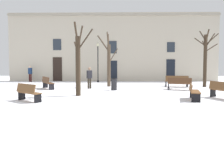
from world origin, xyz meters
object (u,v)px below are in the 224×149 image
streetlamp (98,58)px  person_crossing_plaza (89,77)px  litter_bin (114,84)px  bench_near_lamp (47,83)px  tree_foreground (78,62)px  tree_right_of_center (205,57)px  tree_center (109,62)px  bench_far_corner (224,90)px  bench_facing_shops (179,84)px  bench_back_to_back_right (28,92)px  bench_by_litter_bin (194,92)px  bench_back_to_back_left (177,81)px  person_near_bench (30,73)px

streetlamp → person_crossing_plaza: bearing=-92.2°
litter_bin → bench_near_lamp: bearing=172.3°
tree_foreground → tree_right_of_center: 11.04m
tree_center → streetlamp: tree_center is taller
bench_far_corner → bench_facing_shops: 4.05m
bench_back_to_back_right → tree_right_of_center: bearing=-115.9°
bench_near_lamp → bench_back_to_back_right: bearing=153.9°
tree_foreground → bench_by_litter_bin: size_ratio=2.65×
bench_far_corner → person_crossing_plaza: 9.32m
bench_facing_shops → streetlamp: bearing=-26.3°
tree_foreground → streetlamp: (0.43, 9.14, 0.52)m
bench_far_corner → bench_back_to_back_left: size_ratio=0.87×
tree_center → litter_bin: tree_center is taller
person_crossing_plaza → tree_right_of_center: bearing=150.5°
tree_right_of_center → person_crossing_plaza: tree_right_of_center is taller
bench_far_corner → litter_bin: bearing=31.4°
bench_back_to_back_left → streetlamp: bearing=-23.6°
litter_bin → bench_far_corner: bearing=-30.9°
bench_far_corner → bench_by_litter_bin: size_ratio=1.06×
bench_facing_shops → bench_near_lamp: bearing=14.1°
bench_back_to_back_right → bench_by_litter_bin: bearing=-141.8°
tree_right_of_center → bench_back_to_back_left: tree_right_of_center is taller
tree_foreground → bench_by_litter_bin: bearing=-11.5°
litter_bin → bench_far_corner: (6.16, -3.69, 0.04)m
tree_foreground → person_crossing_plaza: size_ratio=2.52×
tree_center → bench_far_corner: size_ratio=2.67×
tree_foreground → tree_right_of_center: tree_right_of_center is taller
streetlamp → litter_bin: bearing=-74.9°
tree_center → bench_by_litter_bin: 8.28m
tree_right_of_center → bench_facing_shops: bearing=-142.9°
bench_back_to_back_left → bench_near_lamp: size_ratio=1.13×
tree_right_of_center → person_crossing_plaza: bearing=-171.9°
streetlamp → person_near_bench: 7.60m
tree_center → bench_near_lamp: bearing=-159.4°
tree_right_of_center → bench_near_lamp: (-12.88, -1.56, -2.00)m
bench_facing_shops → bench_far_corner: bearing=125.6°
streetlamp → litter_bin: streetlamp is taller
bench_far_corner → person_crossing_plaza: person_crossing_plaza is taller
tree_right_of_center → litter_bin: bearing=-163.6°
tree_center → bench_far_corner: 9.22m
person_near_bench → person_crossing_plaza: bearing=148.2°
bench_far_corner → bench_facing_shops: bearing=-9.3°
streetlamp → bench_facing_shops: streetlamp is taller
bench_back_to_back_right → streetlamp: bearing=-69.2°
tree_center → streetlamp: bearing=107.6°
bench_back_to_back_right → bench_by_litter_bin: bench_back_to_back_right is taller
bench_by_litter_bin → bench_near_lamp: size_ratio=0.92×
litter_bin → bench_back_to_back_left: bench_back_to_back_left is taller
bench_by_litter_bin → streetlamp: bearing=46.8°
bench_far_corner → person_near_bench: size_ratio=0.96×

